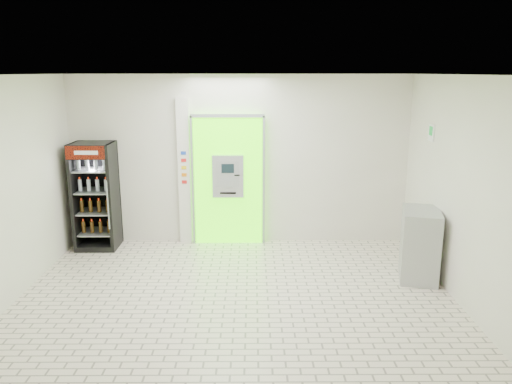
{
  "coord_description": "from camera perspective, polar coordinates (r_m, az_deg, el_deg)",
  "views": [
    {
      "loc": [
        0.24,
        -6.25,
        3.04
      ],
      "look_at": [
        0.28,
        1.2,
        1.23
      ],
      "focal_mm": 35.0,
      "sensor_mm": 36.0,
      "label": 1
    }
  ],
  "objects": [
    {
      "name": "beverage_cooler",
      "position": [
        9.13,
        -17.81,
        -0.64
      ],
      "size": [
        0.7,
        0.67,
        1.86
      ],
      "rotation": [
        0.0,
        0.0,
        0.0
      ],
      "color": "black",
      "rests_on": "ground"
    },
    {
      "name": "atm_assembly",
      "position": [
        8.87,
        -3.18,
        1.44
      ],
      "size": [
        1.3,
        0.24,
        2.33
      ],
      "color": "#46F103",
      "rests_on": "ground"
    },
    {
      "name": "exit_sign",
      "position": [
        8.18,
        19.41,
        6.41
      ],
      "size": [
        0.02,
        0.22,
        0.26
      ],
      "color": "white",
      "rests_on": "room_shell"
    },
    {
      "name": "steel_cabinet",
      "position": [
        7.86,
        18.2,
        -5.72
      ],
      "size": [
        0.72,
        0.9,
        1.06
      ],
      "rotation": [
        0.0,
        0.0,
        -0.24
      ],
      "color": "#9B9EA2",
      "rests_on": "ground"
    },
    {
      "name": "room_shell",
      "position": [
        6.37,
        -2.5,
        2.77
      ],
      "size": [
        6.0,
        6.0,
        6.0
      ],
      "color": "silver",
      "rests_on": "ground"
    },
    {
      "name": "ground",
      "position": [
        6.95,
        -2.34,
        -12.31
      ],
      "size": [
        6.0,
        6.0,
        0.0
      ],
      "primitive_type": "plane",
      "color": "beige",
      "rests_on": "ground"
    },
    {
      "name": "pillar",
      "position": [
        8.95,
        -8.18,
        2.28
      ],
      "size": [
        0.22,
        0.11,
        2.6
      ],
      "color": "silver",
      "rests_on": "ground"
    }
  ]
}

